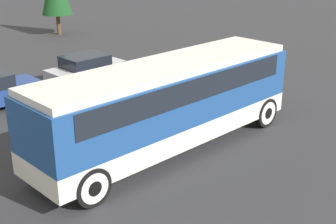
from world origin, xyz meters
TOP-DOWN VIEW (x-y plane):
  - ground_plane at (0.00, 0.00)m, footprint 120.00×120.00m
  - tour_bus at (0.10, 0.00)m, footprint 10.22×2.57m
  - parked_car_near at (4.51, 5.70)m, footprint 4.36×1.97m
  - parked_car_far at (2.69, 8.60)m, footprint 4.12×1.92m

SIDE VIEW (x-z plane):
  - ground_plane at x=0.00m, z-range 0.00..0.00m
  - parked_car_near at x=4.51m, z-range 0.01..1.32m
  - parked_car_far at x=2.69m, z-range -0.01..1.37m
  - tour_bus at x=0.10m, z-range 0.33..3.43m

